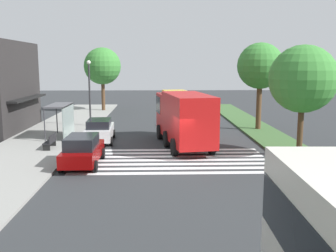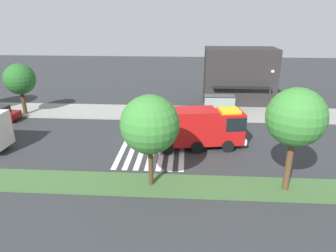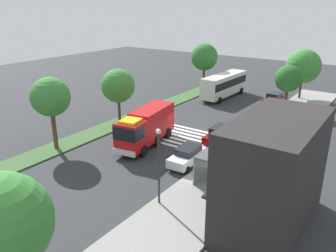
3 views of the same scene
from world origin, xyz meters
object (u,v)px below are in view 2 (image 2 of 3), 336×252
fire_truck (199,126)px  median_tree_west (150,125)px  bus_stop_shelter (220,102)px  median_tree_center (296,118)px  parked_car_east (209,118)px  street_lamp (270,91)px  parked_car_mid (150,117)px  sidewalk_tree_west (20,79)px  bench_near_shelter (185,112)px

fire_truck → median_tree_west: median_tree_west is taller
bus_stop_shelter → median_tree_center: (3.19, -15.62, 3.51)m
parked_car_east → street_lamp: bearing=12.1°
parked_car_mid → street_lamp: bearing=7.7°
fire_truck → parked_car_mid: bearing=122.2°
fire_truck → sidewalk_tree_west: bearing=149.6°
street_lamp → fire_truck: bearing=-136.4°
parked_car_east → bus_stop_shelter: bearing=61.0°
fire_truck → bench_near_shelter: size_ratio=5.57×
fire_truck → sidewalk_tree_west: sidewalk_tree_west is taller
parked_car_mid → sidewalk_tree_west: (-15.51, 2.20, 3.52)m
bus_stop_shelter → fire_truck: bearing=-107.1°
fire_truck → median_tree_center: 9.63m
parked_car_east → median_tree_center: 14.31m
bus_stop_shelter → parked_car_east: bearing=-116.3°
bus_stop_shelter → sidewalk_tree_west: size_ratio=0.58×
parked_car_east → sidewalk_tree_west: (-21.97, 2.20, 3.52)m
bench_near_shelter → sidewalk_tree_west: 19.76m
parked_car_mid → bus_stop_shelter: size_ratio=1.27×
parked_car_east → bus_stop_shelter: 3.34m
fire_truck → bench_near_shelter: fire_truck is taller
parked_car_east → bench_near_shelter: 3.85m
bench_near_shelter → median_tree_west: bearing=-98.3°
bench_near_shelter → median_tree_center: (7.19, -15.60, 4.80)m
fire_truck → bus_stop_shelter: bearing=63.9°
street_lamp → sidewalk_tree_west: (-28.77, 0.40, 0.82)m
bench_near_shelter → street_lamp: 9.91m
parked_car_mid → parked_car_east: (6.46, -0.00, -0.00)m
parked_car_mid → median_tree_west: (1.60, -12.77, 3.83)m
median_tree_center → parked_car_mid: bearing=130.9°
parked_car_east → street_lamp: 7.54m
bench_near_shelter → parked_car_mid: bearing=-143.9°
fire_truck → parked_car_east: bearing=68.7°
bus_stop_shelter → bench_near_shelter: bearing=-179.6°
sidewalk_tree_west → median_tree_west: bearing=-41.2°
fire_truck → bench_near_shelter: (-1.30, 8.74, -1.48)m
bus_stop_shelter → bench_near_shelter: 4.20m
parked_car_mid → median_tree_center: bearing=-49.1°
fire_truck → bus_stop_shelter: 9.17m
bench_near_shelter → median_tree_center: median_tree_center is taller
street_lamp → median_tree_west: (-11.66, -14.57, 1.14)m
fire_truck → bench_near_shelter: bearing=89.5°
parked_car_mid → median_tree_west: size_ratio=0.67×
bus_stop_shelter → sidewalk_tree_west: sidewalk_tree_west is taller
parked_car_east → sidewalk_tree_west: bearing=171.5°
median_tree_center → street_lamp: bearing=81.4°
parked_car_east → median_tree_center: (4.60, -12.77, 4.53)m
fire_truck → median_tree_west: (-3.57, -6.86, 2.63)m
parked_car_east → street_lamp: street_lamp is taller
parked_car_mid → street_lamp: size_ratio=0.77×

